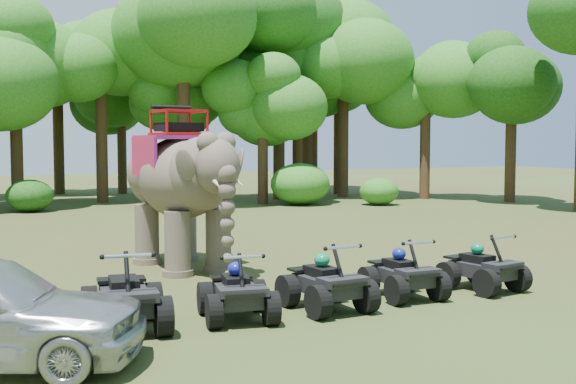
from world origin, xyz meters
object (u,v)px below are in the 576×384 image
Objects in this scene: atv_2 at (326,276)px; atv_3 at (403,268)px; atv_1 at (237,285)px; elephant at (181,187)px; atv_4 at (483,262)px; atv_0 at (125,289)px.

atv_2 is 1.80m from atv_3.
atv_1 is 3.46m from atv_3.
atv_1 is (-0.55, -5.20, -1.31)m from elephant.
atv_2 is (1.12, -5.20, -1.29)m from elephant.
atv_1 is 1.02× the size of atv_4.
atv_4 is at bearing -53.56° from elephant.
elephant is at bearing 93.83° from atv_1.
elephant is 5.39m from atv_1.
atv_0 is at bearing 171.15° from atv_4.
elephant is 2.56× the size of atv_0.
elephant is 5.47m from atv_2.
atv_2 is (3.51, -0.10, -0.04)m from atv_0.
atv_4 is at bearing -1.08° from atv_2.
atv_4 is (3.62, 0.20, -0.03)m from atv_2.
elephant is 2.89× the size of atv_3.
atv_2 is at bearing 9.84° from atv_1.
atv_0 reaches higher than atv_1.
atv_0 is 7.13m from atv_4.
atv_0 is 5.29m from atv_3.
atv_2 is at bearing -171.05° from atv_3.
elephant is at bearing 71.38° from atv_0.
elephant is 5.76m from atv_0.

